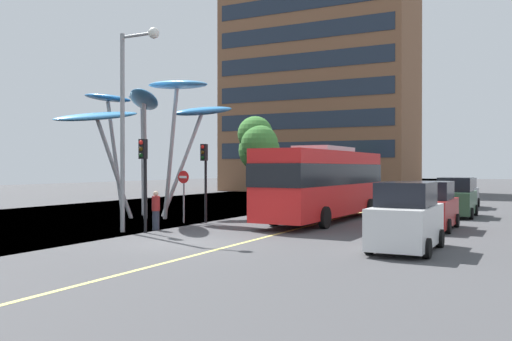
% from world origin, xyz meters
% --- Properties ---
extents(ground, '(120.00, 240.00, 0.10)m').
position_xyz_m(ground, '(-0.69, 0.00, -0.05)').
color(ground, '#424244').
extents(red_bus, '(2.91, 11.43, 3.67)m').
position_xyz_m(red_bus, '(1.86, 9.54, 2.01)').
color(red_bus, red).
rests_on(red_bus, ground).
extents(leaf_sculpture, '(8.22, 8.63, 7.18)m').
position_xyz_m(leaf_sculpture, '(-6.93, 7.09, 5.76)').
color(leaf_sculpture, '#9EA0A5').
rests_on(leaf_sculpture, ground).
extents(traffic_light_kerb_near, '(0.28, 0.42, 3.79)m').
position_xyz_m(traffic_light_kerb_near, '(-2.94, 1.55, 2.74)').
color(traffic_light_kerb_near, black).
rests_on(traffic_light_kerb_near, ground).
extents(traffic_light_kerb_far, '(0.28, 0.42, 3.77)m').
position_xyz_m(traffic_light_kerb_far, '(-2.93, 6.08, 2.72)').
color(traffic_light_kerb_far, black).
rests_on(traffic_light_kerb_far, ground).
extents(car_parked_near, '(1.90, 4.02, 2.18)m').
position_xyz_m(car_parked_near, '(7.47, 1.61, 1.02)').
color(car_parked_near, silver).
rests_on(car_parked_near, ground).
extents(car_parked_mid, '(1.98, 4.24, 2.05)m').
position_xyz_m(car_parked_mid, '(7.14, 8.22, 0.96)').
color(car_parked_mid, maroon).
rests_on(car_parked_mid, ground).
extents(car_parked_far, '(1.99, 3.90, 2.11)m').
position_xyz_m(car_parked_far, '(7.32, 14.99, 0.99)').
color(car_parked_far, '#2D5138').
rests_on(car_parked_far, ground).
extents(car_side_street, '(2.04, 4.10, 1.97)m').
position_xyz_m(car_side_street, '(6.79, 22.13, 0.93)').
color(car_side_street, gray).
rests_on(car_side_street, ground).
extents(street_lamp, '(1.91, 0.44, 8.19)m').
position_xyz_m(street_lamp, '(-3.51, 1.42, 5.20)').
color(street_lamp, gray).
rests_on(street_lamp, ground).
extents(tree_pavement_near, '(3.75, 4.40, 6.60)m').
position_xyz_m(tree_pavement_near, '(-7.90, 21.59, 4.43)').
color(tree_pavement_near, brown).
rests_on(tree_pavement_near, ground).
extents(pedestrian, '(0.34, 0.34, 1.65)m').
position_xyz_m(pedestrian, '(-3.17, 2.63, 0.83)').
color(pedestrian, '#2D3342').
rests_on(pedestrian, ground).
extents(no_entry_sign, '(0.60, 0.12, 2.49)m').
position_xyz_m(no_entry_sign, '(-3.80, 5.60, 1.66)').
color(no_entry_sign, gray).
rests_on(no_entry_sign, ground).
extents(backdrop_building, '(20.64, 10.74, 21.68)m').
position_xyz_m(backdrop_building, '(-10.66, 42.48, 10.84)').
color(backdrop_building, brown).
rests_on(backdrop_building, ground).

